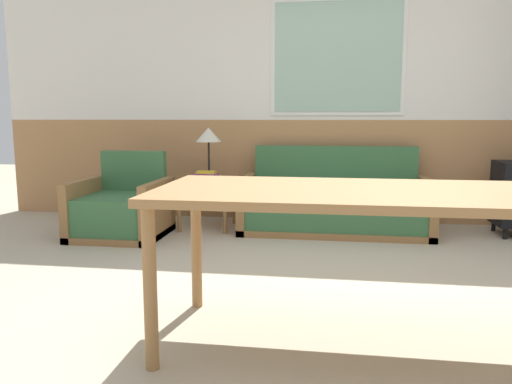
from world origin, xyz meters
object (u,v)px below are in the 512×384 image
object	(u,v)px
armchair	(122,211)
table_lamp	(209,136)
couch	(334,206)
side_table	(207,186)
dining_table	(380,204)

from	to	relation	value
armchair	table_lamp	distance (m)	1.11
couch	side_table	size ratio (longest dim) A/B	3.51
couch	dining_table	xyz separation A→B (m)	(0.19, -2.49, 0.46)
armchair	table_lamp	world-z (taller)	table_lamp
side_table	table_lamp	distance (m)	0.50
table_lamp	dining_table	distance (m)	2.92
couch	side_table	world-z (taller)	couch
couch	dining_table	bearing A→B (deg)	-85.63
side_table	table_lamp	world-z (taller)	table_lamp
armchair	table_lamp	size ratio (longest dim) A/B	1.61
dining_table	armchair	bearing A→B (deg)	137.30
side_table	table_lamp	size ratio (longest dim) A/B	1.04
couch	armchair	xyz separation A→B (m)	(-1.96, -0.51, -0.00)
table_lamp	armchair	bearing A→B (deg)	-142.27
armchair	side_table	xyz separation A→B (m)	(0.71, 0.45, 0.18)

